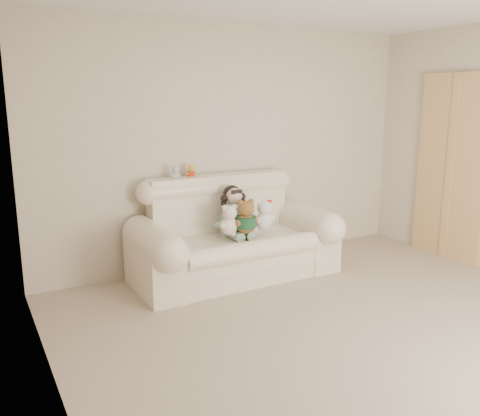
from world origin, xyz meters
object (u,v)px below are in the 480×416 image
Objects in this scene: sofa at (235,229)px; white_cat at (264,212)px; seated_child at (234,210)px; brown_teddy at (246,213)px; cream_teddy at (229,217)px.

white_cat is at bearing -26.28° from sofa.
seated_child is at bearing 126.33° from white_cat.
brown_teddy is 1.14× the size of cream_teddy.
white_cat reaches higher than cream_teddy.
brown_teddy is 0.17m from cream_teddy.
seated_child reaches higher than white_cat.
sofa is 0.19m from seated_child.
white_cat is at bearing -38.57° from seated_child.
sofa reaches higher than white_cat.
sofa is 0.34m from white_cat.
cream_teddy is (-0.17, 0.04, -0.03)m from brown_teddy.
cream_teddy is at bearing -125.56° from seated_child.
sofa is at bearing 34.77° from cream_teddy.
brown_teddy is (0.03, -0.16, 0.19)m from sofa.
brown_teddy is (0.01, -0.24, 0.02)m from seated_child.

